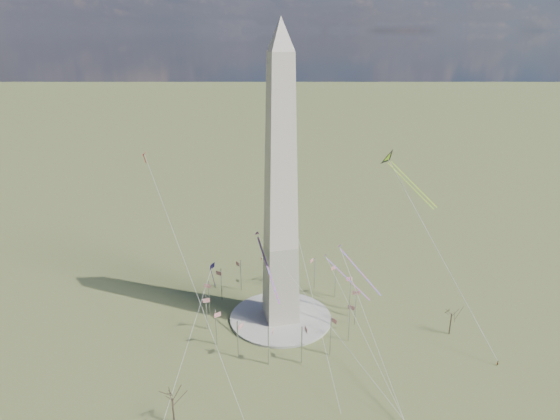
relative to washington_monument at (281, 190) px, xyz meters
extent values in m
plane|color=#586231|center=(0.00, 0.00, -47.95)|extent=(2000.00, 2000.00, 0.00)
cylinder|color=#A19E94|center=(0.00, 0.00, -47.55)|extent=(36.00, 36.00, 0.80)
pyramid|color=beige|center=(0.00, 0.00, 47.85)|extent=(9.90, 9.90, 10.00)
cylinder|color=silver|center=(26.00, 0.00, -41.45)|extent=(0.36, 0.36, 13.00)
cube|color=red|center=(26.00, 1.30, -36.15)|extent=(2.40, 0.08, 1.50)
cylinder|color=silver|center=(24.02, 9.95, -41.45)|extent=(0.36, 0.36, 13.00)
cube|color=red|center=(23.52, 11.15, -36.15)|extent=(2.25, 0.99, 1.50)
cylinder|color=silver|center=(18.38, 18.38, -41.45)|extent=(0.36, 0.36, 13.00)
cube|color=red|center=(17.47, 19.30, -36.15)|extent=(1.75, 1.75, 1.50)
cylinder|color=silver|center=(9.95, 24.02, -41.45)|extent=(0.36, 0.36, 13.00)
cube|color=red|center=(8.75, 24.52, -36.15)|extent=(0.99, 2.25, 1.50)
cylinder|color=silver|center=(0.00, 26.00, -41.45)|extent=(0.36, 0.36, 13.00)
cube|color=red|center=(-1.30, 26.00, -36.15)|extent=(0.08, 2.40, 1.50)
cylinder|color=silver|center=(-9.95, 24.02, -41.45)|extent=(0.36, 0.36, 13.00)
cube|color=red|center=(-11.15, 23.52, -36.15)|extent=(0.99, 2.25, 1.50)
cylinder|color=silver|center=(-18.38, 18.38, -41.45)|extent=(0.36, 0.36, 13.00)
cube|color=red|center=(-19.30, 17.47, -36.15)|extent=(1.75, 1.75, 1.50)
cylinder|color=silver|center=(-24.02, 9.95, -41.45)|extent=(0.36, 0.36, 13.00)
cube|color=red|center=(-24.52, 8.75, -36.15)|extent=(2.25, 0.99, 1.50)
cylinder|color=silver|center=(-26.00, 0.00, -41.45)|extent=(0.36, 0.36, 13.00)
cube|color=red|center=(-26.00, -1.30, -36.15)|extent=(2.40, 0.08, 1.50)
cylinder|color=silver|center=(-24.02, -9.95, -41.45)|extent=(0.36, 0.36, 13.00)
cube|color=red|center=(-23.52, -11.15, -36.15)|extent=(2.25, 0.99, 1.50)
cylinder|color=silver|center=(-18.38, -18.38, -41.45)|extent=(0.36, 0.36, 13.00)
cube|color=red|center=(-17.47, -19.30, -36.15)|extent=(1.75, 1.75, 1.50)
cylinder|color=silver|center=(-9.95, -24.02, -41.45)|extent=(0.36, 0.36, 13.00)
cube|color=red|center=(-8.75, -24.52, -36.15)|extent=(0.99, 2.25, 1.50)
cylinder|color=silver|center=(0.00, -26.00, -41.45)|extent=(0.36, 0.36, 13.00)
cube|color=red|center=(1.30, -26.00, -36.15)|extent=(0.08, 2.40, 1.50)
cylinder|color=silver|center=(9.95, -24.02, -41.45)|extent=(0.36, 0.36, 13.00)
cube|color=red|center=(11.15, -23.52, -36.15)|extent=(0.99, 2.25, 1.50)
cylinder|color=silver|center=(18.38, -18.38, -41.45)|extent=(0.36, 0.36, 13.00)
cube|color=red|center=(19.30, -17.47, -36.15)|extent=(1.75, 1.75, 1.50)
cylinder|color=silver|center=(24.02, -9.95, -41.45)|extent=(0.36, 0.36, 13.00)
cube|color=red|center=(24.52, -8.75, -36.15)|extent=(2.25, 0.99, 1.50)
cylinder|color=#45392A|center=(52.98, -23.06, -44.04)|extent=(0.40, 0.40, 7.82)
cylinder|color=#45392A|center=(-39.30, -41.73, -44.09)|extent=(0.51, 0.51, 7.72)
imported|color=gray|center=(57.92, -41.76, -47.11)|extent=(0.65, 0.46, 1.68)
cube|color=yellow|center=(45.54, -3.53, -0.21)|extent=(10.62, 15.15, 12.68)
cube|color=yellow|center=(43.63, -4.84, -0.21)|extent=(10.62, 15.15, 12.68)
cube|color=navy|center=(-22.25, 10.24, -29.40)|extent=(2.05, 3.21, 2.56)
cube|color=red|center=(-22.25, 10.24, -33.62)|extent=(1.81, 2.97, 8.84)
cube|color=red|center=(24.52, -11.11, -26.92)|extent=(9.23, 15.54, 11.00)
cube|color=red|center=(-5.64, -5.48, -24.98)|extent=(2.74, 22.21, 13.94)
cube|color=red|center=(24.24, -1.57, -34.42)|extent=(12.09, 14.30, 11.36)
cube|color=red|center=(-42.36, 33.54, 6.82)|extent=(1.38, 2.07, 1.62)
cube|color=red|center=(-42.36, 33.54, 5.05)|extent=(0.99, 1.29, 3.71)
cube|color=white|center=(7.80, 43.99, 10.31)|extent=(1.28, 1.47, 1.46)
cube|color=white|center=(7.80, 43.99, 8.72)|extent=(0.41, 1.27, 3.33)
camera|label=1|loc=(-37.90, -149.08, 48.59)|focal=32.00mm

